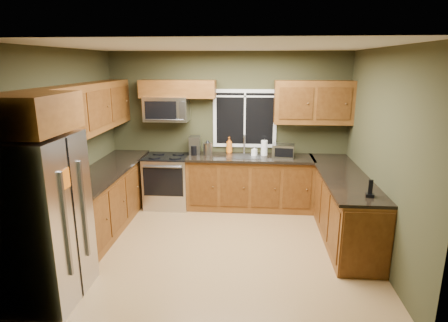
# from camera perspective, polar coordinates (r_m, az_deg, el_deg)

# --- Properties ---
(floor) EXTENTS (4.20, 4.20, 0.00)m
(floor) POSITION_cam_1_polar(r_m,az_deg,el_deg) (5.42, -0.85, -12.80)
(floor) COLOR olive
(floor) RESTS_ON ground
(ceiling) EXTENTS (4.20, 4.20, 0.00)m
(ceiling) POSITION_cam_1_polar(r_m,az_deg,el_deg) (4.80, -0.98, 17.08)
(ceiling) COLOR white
(ceiling) RESTS_ON back_wall
(back_wall) EXTENTS (4.20, 0.00, 4.20)m
(back_wall) POSITION_cam_1_polar(r_m,az_deg,el_deg) (6.69, 0.58, 4.83)
(back_wall) COLOR #34331D
(back_wall) RESTS_ON ground
(front_wall) EXTENTS (4.20, 0.00, 4.20)m
(front_wall) POSITION_cam_1_polar(r_m,az_deg,el_deg) (3.23, -4.01, -6.27)
(front_wall) COLOR #34331D
(front_wall) RESTS_ON ground
(left_wall) EXTENTS (0.00, 3.60, 3.60)m
(left_wall) POSITION_cam_1_polar(r_m,az_deg,el_deg) (5.55, -23.06, 1.54)
(left_wall) COLOR #34331D
(left_wall) RESTS_ON ground
(right_wall) EXTENTS (0.00, 3.60, 3.60)m
(right_wall) POSITION_cam_1_polar(r_m,az_deg,el_deg) (5.18, 22.89, 0.68)
(right_wall) COLOR #34331D
(right_wall) RESTS_ON ground
(window) EXTENTS (1.12, 0.03, 1.02)m
(window) POSITION_cam_1_polar(r_m,az_deg,el_deg) (6.63, 3.18, 6.48)
(window) COLOR white
(window) RESTS_ON back_wall
(base_cabinets_left) EXTENTS (0.60, 2.65, 0.90)m
(base_cabinets_left) POSITION_cam_1_polar(r_m,az_deg,el_deg) (6.08, -17.65, -5.73)
(base_cabinets_left) COLOR brown
(base_cabinets_left) RESTS_ON ground
(countertop_left) EXTENTS (0.65, 2.65, 0.04)m
(countertop_left) POSITION_cam_1_polar(r_m,az_deg,el_deg) (5.93, -17.77, -1.48)
(countertop_left) COLOR black
(countertop_left) RESTS_ON base_cabinets_left
(base_cabinets_back) EXTENTS (2.17, 0.60, 0.90)m
(base_cabinets_back) POSITION_cam_1_polar(r_m,az_deg,el_deg) (6.61, 3.97, -3.40)
(base_cabinets_back) COLOR brown
(base_cabinets_back) RESTS_ON ground
(countertop_back) EXTENTS (2.17, 0.65, 0.04)m
(countertop_back) POSITION_cam_1_polar(r_m,az_deg,el_deg) (6.45, 4.05, 0.50)
(countertop_back) COLOR black
(countertop_back) RESTS_ON base_cabinets_back
(base_cabinets_peninsula) EXTENTS (0.60, 2.52, 0.90)m
(base_cabinets_peninsula) POSITION_cam_1_polar(r_m,az_deg,el_deg) (5.86, 17.60, -6.51)
(base_cabinets_peninsula) COLOR brown
(base_cabinets_peninsula) RESTS_ON ground
(countertop_peninsula) EXTENTS (0.65, 2.50, 0.04)m
(countertop_peninsula) POSITION_cam_1_polar(r_m,az_deg,el_deg) (5.71, 17.70, -2.08)
(countertop_peninsula) COLOR black
(countertop_peninsula) RESTS_ON base_cabinets_peninsula
(upper_cabinets_left) EXTENTS (0.33, 2.65, 0.72)m
(upper_cabinets_left) POSITION_cam_1_polar(r_m,az_deg,el_deg) (5.81, -19.97, 7.51)
(upper_cabinets_left) COLOR brown
(upper_cabinets_left) RESTS_ON left_wall
(upper_cabinets_back_left) EXTENTS (1.30, 0.33, 0.30)m
(upper_cabinets_back_left) POSITION_cam_1_polar(r_m,az_deg,el_deg) (6.56, -7.07, 10.85)
(upper_cabinets_back_left) COLOR brown
(upper_cabinets_back_left) RESTS_ON back_wall
(upper_cabinets_back_right) EXTENTS (1.30, 0.33, 0.72)m
(upper_cabinets_back_right) POSITION_cam_1_polar(r_m,az_deg,el_deg) (6.52, 13.46, 8.68)
(upper_cabinets_back_right) COLOR brown
(upper_cabinets_back_right) RESTS_ON back_wall
(upper_cabinet_over_fridge) EXTENTS (0.72, 0.90, 0.38)m
(upper_cabinet_over_fridge) POSITION_cam_1_polar(r_m,az_deg,el_deg) (4.15, -27.74, 6.48)
(upper_cabinet_over_fridge) COLOR brown
(upper_cabinet_over_fridge) RESTS_ON left_wall
(refrigerator) EXTENTS (0.74, 0.90, 1.80)m
(refrigerator) POSITION_cam_1_polar(r_m,az_deg,el_deg) (4.42, -25.98, -8.12)
(refrigerator) COLOR #B7B7BC
(refrigerator) RESTS_ON ground
(range) EXTENTS (0.76, 0.69, 0.94)m
(range) POSITION_cam_1_polar(r_m,az_deg,el_deg) (6.74, -8.59, -2.98)
(range) COLOR #B7B7BC
(range) RESTS_ON ground
(microwave) EXTENTS (0.76, 0.41, 0.42)m
(microwave) POSITION_cam_1_polar(r_m,az_deg,el_deg) (6.61, -8.74, 7.85)
(microwave) COLOR #B7B7BC
(microwave) RESTS_ON back_wall
(sink) EXTENTS (0.60, 0.42, 0.36)m
(sink) POSITION_cam_1_polar(r_m,az_deg,el_deg) (6.46, 3.03, 0.84)
(sink) COLOR slate
(sink) RESTS_ON countertop_back
(toaster_oven) EXTENTS (0.39, 0.32, 0.22)m
(toaster_oven) POSITION_cam_1_polar(r_m,az_deg,el_deg) (6.44, 9.02, 1.53)
(toaster_oven) COLOR #B7B7BC
(toaster_oven) RESTS_ON countertop_back
(coffee_maker) EXTENTS (0.21, 0.27, 0.31)m
(coffee_maker) POSITION_cam_1_polar(r_m,az_deg,el_deg) (6.60, -4.50, 2.31)
(coffee_maker) COLOR slate
(coffee_maker) RESTS_ON countertop_back
(kettle) EXTENTS (0.17, 0.17, 0.27)m
(kettle) POSITION_cam_1_polar(r_m,az_deg,el_deg) (6.51, -2.50, 1.97)
(kettle) COLOR #B7B7BC
(kettle) RESTS_ON countertop_back
(paper_towel_roll) EXTENTS (0.13, 0.13, 0.29)m
(paper_towel_roll) POSITION_cam_1_polar(r_m,az_deg,el_deg) (6.53, 6.14, 1.99)
(paper_towel_roll) COLOR white
(paper_towel_roll) RESTS_ON countertop_back
(soap_bottle_a) EXTENTS (0.14, 0.14, 0.29)m
(soap_bottle_a) POSITION_cam_1_polar(r_m,az_deg,el_deg) (6.65, 0.81, 2.43)
(soap_bottle_a) COLOR orange
(soap_bottle_a) RESTS_ON countertop_back
(soap_bottle_b) EXTENTS (0.10, 0.11, 0.18)m
(soap_bottle_b) POSITION_cam_1_polar(r_m,az_deg,el_deg) (6.49, 4.64, 1.56)
(soap_bottle_b) COLOR white
(soap_bottle_b) RESTS_ON countertop_back
(cordless_phone) EXTENTS (0.11, 0.11, 0.22)m
(cordless_phone) POSITION_cam_1_polar(r_m,az_deg,el_deg) (4.84, 21.36, -4.38)
(cordless_phone) COLOR black
(cordless_phone) RESTS_ON countertop_peninsula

